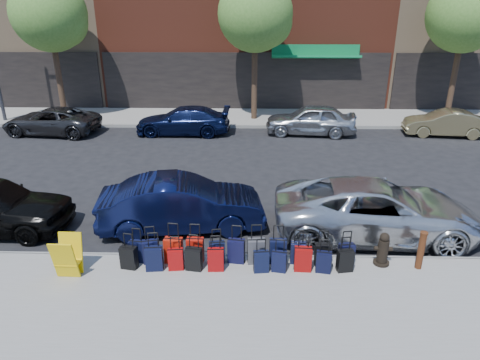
{
  "coord_description": "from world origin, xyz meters",
  "views": [
    {
      "loc": [
        0.24,
        -13.6,
        5.88
      ],
      "look_at": [
        -0.02,
        -1.5,
        0.95
      ],
      "focal_mm": 32.0,
      "sensor_mm": 36.0,
      "label": 1
    }
  ],
  "objects_px": {
    "car_far_0": "(51,121)",
    "car_far_2": "(311,120)",
    "car_far_3": "(445,123)",
    "fire_hydrant": "(383,250)",
    "car_near_1": "(182,204)",
    "car_near_2": "(376,209)",
    "tree_right": "(468,16)",
    "tree_left": "(52,16)",
    "car_far_1": "(183,121)",
    "tree_center": "(258,16)",
    "bollard": "(421,250)",
    "display_rack": "(68,257)",
    "suitcase_front_5": "(236,251)"
  },
  "relations": [
    {
      "from": "suitcase_front_5",
      "to": "fire_hydrant",
      "type": "relative_size",
      "value": 1.14
    },
    {
      "from": "bollard",
      "to": "display_rack",
      "type": "distance_m",
      "value": 8.11
    },
    {
      "from": "tree_left",
      "to": "display_rack",
      "type": "xyz_separation_m",
      "value": [
        6.02,
        -14.9,
        -4.79
      ]
    },
    {
      "from": "car_near_1",
      "to": "car_far_2",
      "type": "relative_size",
      "value": 1.05
    },
    {
      "from": "fire_hydrant",
      "to": "car_near_2",
      "type": "height_order",
      "value": "car_near_2"
    },
    {
      "from": "car_far_0",
      "to": "car_far_1",
      "type": "height_order",
      "value": "car_far_1"
    },
    {
      "from": "tree_left",
      "to": "car_near_1",
      "type": "relative_size",
      "value": 1.59
    },
    {
      "from": "car_far_0",
      "to": "tree_left",
      "type": "bearing_deg",
      "value": -165.82
    },
    {
      "from": "display_rack",
      "to": "car_near_2",
      "type": "xyz_separation_m",
      "value": [
        7.55,
        2.32,
        0.14
      ]
    },
    {
      "from": "bollard",
      "to": "car_near_1",
      "type": "xyz_separation_m",
      "value": [
        -5.88,
        2.1,
        0.11
      ]
    },
    {
      "from": "car_far_2",
      "to": "display_rack",
      "type": "bearing_deg",
      "value": -24.05
    },
    {
      "from": "car_near_2",
      "to": "tree_right",
      "type": "bearing_deg",
      "value": -28.01
    },
    {
      "from": "tree_left",
      "to": "car_far_0",
      "type": "distance_m",
      "value": 5.53
    },
    {
      "from": "car_near_1",
      "to": "car_near_2",
      "type": "xyz_separation_m",
      "value": [
        5.34,
        -0.24,
        0.01
      ]
    },
    {
      "from": "suitcase_front_5",
      "to": "car_far_3",
      "type": "xyz_separation_m",
      "value": [
        9.77,
        11.57,
        0.18
      ]
    },
    {
      "from": "car_far_3",
      "to": "fire_hydrant",
      "type": "bearing_deg",
      "value": -21.24
    },
    {
      "from": "tree_center",
      "to": "display_rack",
      "type": "relative_size",
      "value": 7.58
    },
    {
      "from": "tree_right",
      "to": "car_far_2",
      "type": "distance_m",
      "value": 9.53
    },
    {
      "from": "tree_center",
      "to": "bollard",
      "type": "height_order",
      "value": "tree_center"
    },
    {
      "from": "suitcase_front_5",
      "to": "car_near_1",
      "type": "xyz_separation_m",
      "value": [
        -1.58,
        1.93,
        0.3
      ]
    },
    {
      "from": "tree_left",
      "to": "bollard",
      "type": "height_order",
      "value": "tree_left"
    },
    {
      "from": "bollard",
      "to": "tree_center",
      "type": "bearing_deg",
      "value": 104.07
    },
    {
      "from": "car_near_2",
      "to": "car_far_2",
      "type": "bearing_deg",
      "value": 5.26
    },
    {
      "from": "tree_right",
      "to": "display_rack",
      "type": "distance_m",
      "value": 21.67
    },
    {
      "from": "fire_hydrant",
      "to": "display_rack",
      "type": "xyz_separation_m",
      "value": [
        -7.27,
        -0.61,
        0.09
      ]
    },
    {
      "from": "fire_hydrant",
      "to": "car_far_0",
      "type": "xyz_separation_m",
      "value": [
        -12.93,
        11.51,
        0.11
      ]
    },
    {
      "from": "car_near_1",
      "to": "display_rack",
      "type": "bearing_deg",
      "value": 131.31
    },
    {
      "from": "car_far_2",
      "to": "car_far_3",
      "type": "distance_m",
      "value": 6.49
    },
    {
      "from": "car_far_0",
      "to": "car_far_2",
      "type": "bearing_deg",
      "value": 97.57
    },
    {
      "from": "tree_left",
      "to": "car_far_1",
      "type": "bearing_deg",
      "value": -21.16
    },
    {
      "from": "car_near_1",
      "to": "car_far_1",
      "type": "relative_size",
      "value": 0.99
    },
    {
      "from": "car_near_2",
      "to": "bollard",
      "type": "bearing_deg",
      "value": -161.18
    },
    {
      "from": "car_far_0",
      "to": "car_far_1",
      "type": "relative_size",
      "value": 1.01
    },
    {
      "from": "fire_hydrant",
      "to": "car_far_1",
      "type": "xyz_separation_m",
      "value": [
        -6.45,
        11.64,
        0.13
      ]
    },
    {
      "from": "car_far_1",
      "to": "tree_left",
      "type": "bearing_deg",
      "value": -109.92
    },
    {
      "from": "suitcase_front_5",
      "to": "car_far_0",
      "type": "relative_size",
      "value": 0.21
    },
    {
      "from": "tree_center",
      "to": "car_far_0",
      "type": "bearing_deg",
      "value": -164.69
    },
    {
      "from": "suitcase_front_5",
      "to": "car_far_2",
      "type": "height_order",
      "value": "car_far_2"
    },
    {
      "from": "tree_right",
      "to": "car_far_3",
      "type": "relative_size",
      "value": 1.91
    },
    {
      "from": "car_near_1",
      "to": "fire_hydrant",
      "type": "bearing_deg",
      "value": -118.91
    },
    {
      "from": "fire_hydrant",
      "to": "bollard",
      "type": "bearing_deg",
      "value": -5.46
    },
    {
      "from": "tree_right",
      "to": "car_far_1",
      "type": "xyz_separation_m",
      "value": [
        -14.15,
        -2.65,
        -4.74
      ]
    },
    {
      "from": "suitcase_front_5",
      "to": "car_far_1",
      "type": "relative_size",
      "value": 0.21
    },
    {
      "from": "tree_center",
      "to": "car_near_1",
      "type": "xyz_separation_m",
      "value": [
        -2.26,
        -12.34,
        -4.66
      ]
    },
    {
      "from": "tree_right",
      "to": "car_far_3",
      "type": "xyz_separation_m",
      "value": [
        -1.41,
        -2.7,
        -4.79
      ]
    },
    {
      "from": "tree_center",
      "to": "bollard",
      "type": "relative_size",
      "value": 7.65
    },
    {
      "from": "car_near_1",
      "to": "car_far_0",
      "type": "xyz_separation_m",
      "value": [
        -7.88,
        9.56,
        -0.11
      ]
    },
    {
      "from": "tree_center",
      "to": "tree_right",
      "type": "height_order",
      "value": "same"
    },
    {
      "from": "car_near_1",
      "to": "car_far_3",
      "type": "xyz_separation_m",
      "value": [
        11.35,
        9.63,
        -0.13
      ]
    },
    {
      "from": "tree_left",
      "to": "car_near_2",
      "type": "relative_size",
      "value": 1.32
    }
  ]
}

